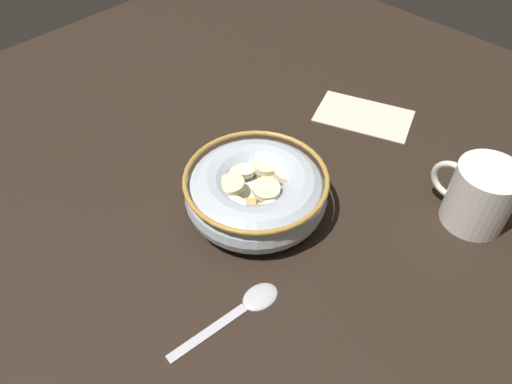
% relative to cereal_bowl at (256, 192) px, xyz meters
% --- Properties ---
extents(ground_plane, '(1.20, 1.20, 0.02)m').
position_rel_cereal_bowl_xyz_m(ground_plane, '(-0.00, -0.00, -0.04)').
color(ground_plane, black).
extents(cereal_bowl, '(0.17, 0.17, 0.06)m').
position_rel_cereal_bowl_xyz_m(cereal_bowl, '(0.00, 0.00, 0.00)').
color(cereal_bowl, '#B2BCC6').
rests_on(cereal_bowl, ground_plane).
extents(spoon, '(0.04, 0.14, 0.01)m').
position_rel_cereal_bowl_xyz_m(spoon, '(-0.09, 0.11, -0.03)').
color(spoon, '#B7B7BC').
rests_on(spoon, ground_plane).
extents(coffee_mug, '(0.10, 0.08, 0.08)m').
position_rel_cereal_bowl_xyz_m(coffee_mug, '(-0.20, -0.17, 0.01)').
color(coffee_mug, white).
rests_on(coffee_mug, ground_plane).
extents(folded_napkin, '(0.16, 0.13, 0.00)m').
position_rel_cereal_bowl_xyz_m(folded_napkin, '(0.01, -0.25, -0.03)').
color(folded_napkin, beige).
rests_on(folded_napkin, ground_plane).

